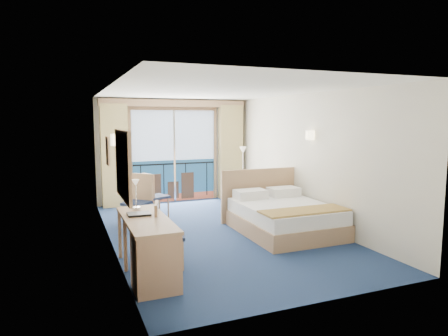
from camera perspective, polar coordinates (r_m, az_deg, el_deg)
floor at (r=7.83m, az=-0.80°, el=-9.12°), size 6.50×6.50×0.00m
room_walls at (r=7.53m, az=-0.82°, el=3.99°), size 4.04×6.54×2.72m
balcony_door at (r=10.63m, az=-7.13°, el=1.38°), size 2.36×0.03×2.52m
curtain_left at (r=10.19m, az=-15.34°, el=1.68°), size 0.65×0.22×2.55m
curtain_right at (r=10.98m, az=0.94°, el=2.29°), size 0.65×0.22×2.55m
pelmet at (r=10.48m, az=-7.04°, el=9.16°), size 3.80×0.25×0.18m
mirror at (r=5.60m, az=-14.22°, el=0.42°), size 0.05×1.25×0.95m
wall_print at (r=7.52m, az=-16.26°, el=2.36°), size 0.04×0.42×0.52m
sconce_left at (r=6.47m, az=-15.11°, el=3.91°), size 0.18×0.18×0.18m
sconce_right at (r=8.30m, az=12.20°, el=4.61°), size 0.18×0.18×0.18m
bed at (r=7.85m, az=8.39°, el=-6.77°), size 1.78×2.12×1.12m
nightstand at (r=9.43m, az=7.11°, el=-4.85°), size 0.38×0.36×0.49m
phone at (r=9.41m, az=7.33°, el=-3.09°), size 0.20×0.15×0.09m
armchair at (r=9.67m, az=2.98°, el=-3.71°), size 0.90×0.92×0.76m
floor_lamp at (r=10.36m, az=2.73°, el=1.10°), size 0.20×0.20×1.47m
desk at (r=5.35m, az=-10.03°, el=-11.91°), size 0.59×1.72×0.81m
desk_chair at (r=5.95m, az=-8.47°, el=-8.89°), size 0.52×0.51×0.97m
folder at (r=5.87m, az=-12.06°, el=-6.45°), size 0.32×0.25×0.03m
desk_lamp at (r=6.18m, az=-12.49°, el=-2.81°), size 0.12×0.12×0.44m
round_table at (r=8.84m, az=-12.85°, el=-4.22°), size 0.70×0.70×0.63m
table_chair_a at (r=8.81m, az=-10.07°, el=-3.59°), size 0.57×0.56×1.01m
table_chair_b at (r=8.19m, az=-12.01°, el=-4.17°), size 0.66×0.66×1.08m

